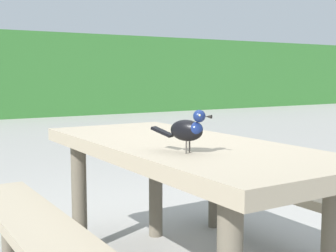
{
  "coord_description": "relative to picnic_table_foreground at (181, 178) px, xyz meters",
  "views": [
    {
      "loc": [
        -1.48,
        -2.18,
        1.07
      ],
      "look_at": [
        -0.43,
        -0.42,
        0.84
      ],
      "focal_mm": 49.49,
      "sensor_mm": 36.0,
      "label": 1
    }
  ],
  "objects": [
    {
      "name": "picnic_table_foreground",
      "position": [
        0.0,
        0.0,
        0.0
      ],
      "size": [
        1.71,
        1.81,
        0.74
      ],
      "color": "gray",
      "rests_on": "ground"
    },
    {
      "name": "bird_grackle",
      "position": [
        -0.15,
        -0.3,
        0.29
      ],
      "size": [
        0.16,
        0.27,
        0.18
      ],
      "color": "black",
      "rests_on": "picnic_table_foreground"
    }
  ]
}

